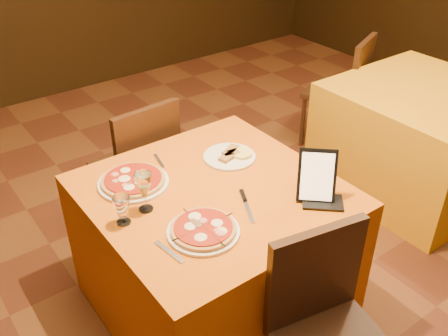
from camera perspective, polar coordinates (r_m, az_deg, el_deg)
floor at (r=2.95m, az=11.85°, el=-13.46°), size 6.00×7.00×0.01m
main_table at (r=2.56m, az=-1.18°, el=-9.37°), size 1.10×1.10×0.75m
side_table at (r=3.75m, az=21.34°, el=3.06°), size 1.10×1.10×0.75m
chair_main_far at (r=3.09m, az=-10.23°, el=0.23°), size 0.50×0.50×0.91m
chair_side_far at (r=4.12m, az=12.56°, el=8.53°), size 0.52×0.52×0.91m
pizza_near at (r=2.07m, az=-2.38°, el=-7.10°), size 0.30×0.30×0.03m
pizza_far at (r=2.39m, az=-10.32°, el=-1.51°), size 0.33×0.33×0.03m
cutlet_dish at (r=2.55m, az=0.62°, el=1.40°), size 0.27×0.27×0.03m
wine_glass at (r=2.17m, az=-9.09°, el=-2.70°), size 0.10×0.10×0.19m
water_glass at (r=2.13m, az=-11.53°, el=-4.76°), size 0.07×0.07×0.13m
tablet at (r=2.24m, az=10.58°, el=-0.88°), size 0.19×0.19×0.23m
knife at (r=2.21m, az=2.67°, el=-4.54°), size 0.11×0.21×0.01m
fork_near at (r=1.99m, az=-6.26°, el=-9.50°), size 0.04×0.17×0.01m
fork_far at (r=2.55m, az=-7.42°, el=0.79°), size 0.05×0.14×0.01m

